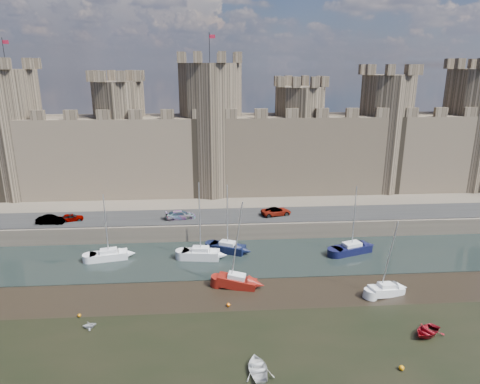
{
  "coord_description": "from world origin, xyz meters",
  "views": [
    {
      "loc": [
        1.85,
        -28.91,
        25.18
      ],
      "look_at": [
        5.4,
        22.0,
        9.98
      ],
      "focal_mm": 32.0,
      "sensor_mm": 36.0,
      "label": 1
    }
  ],
  "objects": [
    {
      "name": "buoy_3",
      "position": [
        3.43,
        12.0,
        0.21
      ],
      "size": [
        0.42,
        0.42,
        0.42
      ],
      "primitive_type": "sphere",
      "color": "#DA5B09",
      "rests_on": "ground"
    },
    {
      "name": "dinghy_3",
      "position": [
        -10.55,
        8.97,
        0.37
      ],
      "size": [
        1.47,
        1.3,
        0.73
      ],
      "primitive_type": "imported",
      "rotation": [
        1.57,
        0.0,
        1.64
      ],
      "color": "beige",
      "rests_on": "ground"
    },
    {
      "name": "road",
      "position": [
        0.0,
        34.0,
        2.55
      ],
      "size": [
        160.0,
        7.0,
        0.1
      ],
      "primitive_type": "cube",
      "color": "black",
      "rests_on": "quay"
    },
    {
      "name": "car_2",
      "position": [
        -2.95,
        33.2,
        3.16
      ],
      "size": [
        4.83,
        2.68,
        1.33
      ],
      "primitive_type": "imported",
      "rotation": [
        0.0,
        0.0,
        1.76
      ],
      "color": "gray",
      "rests_on": "quay"
    },
    {
      "name": "car_3",
      "position": [
        11.92,
        33.8,
        3.15
      ],
      "size": [
        5.09,
        3.22,
        1.31
      ],
      "primitive_type": "imported",
      "rotation": [
        0.0,
        0.0,
        1.81
      ],
      "color": "gray",
      "rests_on": "quay"
    },
    {
      "name": "buoy_5",
      "position": [
        17.84,
        0.87,
        0.23
      ],
      "size": [
        0.46,
        0.46,
        0.46
      ],
      "primitive_type": "sphere",
      "color": "orange",
      "rests_on": "ground"
    },
    {
      "name": "sailboat_1",
      "position": [
        3.96,
        26.03,
        0.78
      ],
      "size": [
        5.2,
        3.72,
        9.73
      ],
      "rotation": [
        0.0,
        0.0,
        -0.43
      ],
      "color": "black",
      "rests_on": "ground"
    },
    {
      "name": "castle",
      "position": [
        -0.64,
        48.0,
        11.67
      ],
      "size": [
        108.5,
        11.0,
        29.0
      ],
      "color": "#42382B",
      "rests_on": "quay"
    },
    {
      "name": "water_channel",
      "position": [
        0.0,
        24.0,
        0.04
      ],
      "size": [
        160.0,
        12.0,
        0.08
      ],
      "primitive_type": "cube",
      "color": "black",
      "rests_on": "ground"
    },
    {
      "name": "car_1",
      "position": [
        -22.02,
        32.36,
        3.17
      ],
      "size": [
        4.12,
        1.62,
        1.33
      ],
      "primitive_type": "imported",
      "rotation": [
        0.0,
        0.0,
        1.52
      ],
      "color": "gray",
      "rests_on": "quay"
    },
    {
      "name": "sailboat_2",
      "position": [
        0.24,
        24.06,
        0.84
      ],
      "size": [
        5.16,
        2.55,
        10.68
      ],
      "rotation": [
        0.0,
        0.0,
        -0.13
      ],
      "color": "silver",
      "rests_on": "ground"
    },
    {
      "name": "sailboat_0",
      "position": [
        -12.09,
        24.75,
        0.73
      ],
      "size": [
        5.14,
        2.8,
        9.1
      ],
      "rotation": [
        0.0,
        0.0,
        0.2
      ],
      "color": "silver",
      "rests_on": "ground"
    },
    {
      "name": "dinghy_2",
      "position": [
        5.51,
        1.46,
        0.35
      ],
      "size": [
        2.68,
        3.57,
        0.7
      ],
      "primitive_type": "imported",
      "rotation": [
        1.57,
        0.0,
        3.22
      ],
      "color": "silver",
      "rests_on": "ground"
    },
    {
      "name": "sailboat_4",
      "position": [
        4.62,
        16.2,
        0.77
      ],
      "size": [
        4.82,
        2.73,
        10.63
      ],
      "rotation": [
        0.0,
        0.0,
        -0.22
      ],
      "color": "maroon",
      "rests_on": "ground"
    },
    {
      "name": "dinghy_4",
      "position": [
        22.43,
        5.53,
        0.36
      ],
      "size": [
        4.27,
        4.06,
        0.72
      ],
      "primitive_type": "imported",
      "rotation": [
        1.57,
        0.0,
        5.35
      ],
      "color": "maroon",
      "rests_on": "ground"
    },
    {
      "name": "sailboat_5",
      "position": [
        21.45,
        13.24,
        0.67
      ],
      "size": [
        4.44,
        2.69,
        8.97
      ],
      "rotation": [
        0.0,
        0.0,
        0.28
      ],
      "color": "silver",
      "rests_on": "ground"
    },
    {
      "name": "car_0",
      "position": [
        -19.34,
        33.34,
        3.09
      ],
      "size": [
        3.73,
        2.24,
        1.19
      ],
      "primitive_type": "imported",
      "rotation": [
        0.0,
        0.0,
        1.83
      ],
      "color": "gray",
      "rests_on": "quay"
    },
    {
      "name": "buoy_1",
      "position": [
        -12.14,
        11.07,
        0.19
      ],
      "size": [
        0.38,
        0.38,
        0.38
      ],
      "primitive_type": "sphere",
      "color": "#BF6B08",
      "rests_on": "ground"
    },
    {
      "name": "quay",
      "position": [
        0.0,
        60.0,
        1.25
      ],
      "size": [
        160.0,
        60.0,
        2.5
      ],
      "primitive_type": "cube",
      "color": "#4C443A",
      "rests_on": "ground"
    },
    {
      "name": "sailboat_3",
      "position": [
        21.14,
        24.51,
        0.75
      ],
      "size": [
        5.88,
        3.77,
        9.62
      ],
      "rotation": [
        0.0,
        0.0,
        0.32
      ],
      "color": "black",
      "rests_on": "ground"
    }
  ]
}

